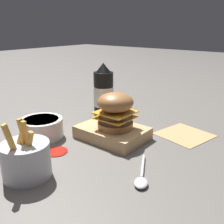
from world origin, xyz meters
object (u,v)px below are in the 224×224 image
object	(u,v)px
ketchup_bottle	(104,94)
side_bowl	(42,127)
serving_board	(112,133)
burger	(115,111)
spoon	(141,179)
fries_basket	(27,160)

from	to	relation	value
ketchup_bottle	side_bowl	world-z (taller)	ketchup_bottle
serving_board	side_bowl	distance (m)	0.22
burger	spoon	world-z (taller)	burger
serving_board	burger	xyz separation A→B (m)	(-0.01, 0.00, 0.08)
side_bowl	burger	bearing A→B (deg)	-146.22
fries_basket	spoon	bearing A→B (deg)	-145.34
fries_basket	spoon	xyz separation A→B (m)	(-0.22, -0.15, -0.04)
ketchup_bottle	fries_basket	distance (m)	0.45
side_bowl	ketchup_bottle	bearing A→B (deg)	-97.22
side_bowl	serving_board	bearing A→B (deg)	-144.37
serving_board	burger	world-z (taller)	burger
serving_board	fries_basket	size ratio (longest dim) A/B	1.40
burger	side_bowl	xyz separation A→B (m)	(0.19, 0.13, -0.06)
burger	fries_basket	bearing A→B (deg)	84.64
burger	side_bowl	bearing A→B (deg)	33.78
serving_board	fries_basket	distance (m)	0.30
serving_board	ketchup_bottle	world-z (taller)	ketchup_bottle
burger	spoon	distance (m)	0.25
serving_board	side_bowl	size ratio (longest dim) A/B	1.54
spoon	side_bowl	bearing A→B (deg)	-121.37
fries_basket	side_bowl	bearing A→B (deg)	-44.78
serving_board	fries_basket	world-z (taller)	fries_basket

